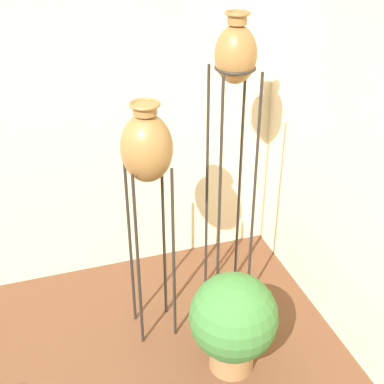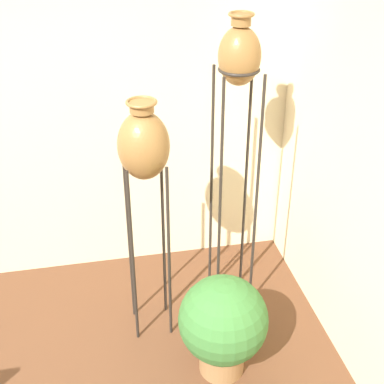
# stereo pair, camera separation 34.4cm
# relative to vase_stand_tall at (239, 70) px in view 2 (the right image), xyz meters

# --- Properties ---
(wall_back) EXTENTS (8.11, 0.06, 2.70)m
(wall_back) POSITION_rel_vase_stand_tall_xyz_m (-1.50, 0.63, -0.39)
(wall_back) COLOR beige
(wall_back) RESTS_ON ground_plane
(vase_stand_tall) EXTENTS (0.27, 0.27, 2.07)m
(vase_stand_tall) POSITION_rel_vase_stand_tall_xyz_m (0.00, 0.00, 0.00)
(vase_stand_tall) COLOR #28231E
(vase_stand_tall) RESTS_ON ground_plane
(vase_stand_medium) EXTENTS (0.31, 0.31, 1.66)m
(vase_stand_medium) POSITION_rel_vase_stand_tall_xyz_m (-0.62, -0.20, -0.38)
(vase_stand_medium) COLOR #28231E
(vase_stand_medium) RESTS_ON ground_plane
(potted_plant) EXTENTS (0.55, 0.55, 0.69)m
(potted_plant) POSITION_rel_vase_stand_tall_xyz_m (-0.24, -0.69, -1.35)
(potted_plant) COLOR olive
(potted_plant) RESTS_ON ground_plane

